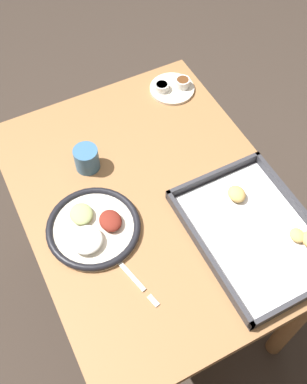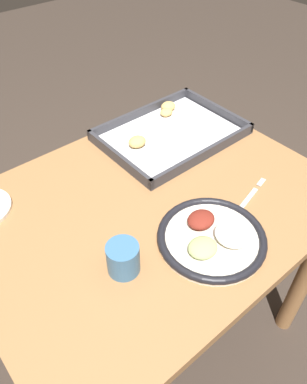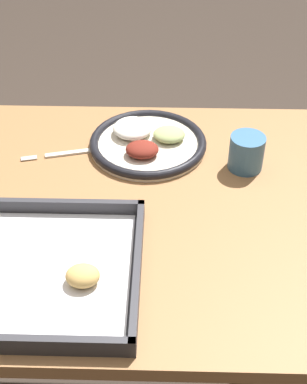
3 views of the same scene
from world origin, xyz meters
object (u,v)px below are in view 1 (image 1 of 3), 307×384
at_px(dinner_plate, 93,228).
at_px(fork, 127,272).
at_px(drinking_cup, 87,159).
at_px(baking_tray, 256,231).
at_px(saucer_plate, 173,87).

height_order(dinner_plate, fork, dinner_plate).
bearing_deg(drinking_cup, baking_tray, 37.18).
relative_size(dinner_plate, drinking_cup, 3.44).
height_order(dinner_plate, baking_tray, dinner_plate).
bearing_deg(fork, baking_tray, 67.22).
distance_m(fork, baking_tray, 0.37).
height_order(fork, drinking_cup, drinking_cup).
bearing_deg(dinner_plate, saucer_plate, 130.11).
xyz_separation_m(fork, drinking_cup, (-0.37, 0.04, 0.04)).
height_order(baking_tray, drinking_cup, drinking_cup).
distance_m(dinner_plate, drinking_cup, 0.22).
distance_m(dinner_plate, baking_tray, 0.45).
bearing_deg(dinner_plate, baking_tray, 61.53).
distance_m(dinner_plate, saucer_plate, 0.60).
distance_m(dinner_plate, fork, 0.16).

